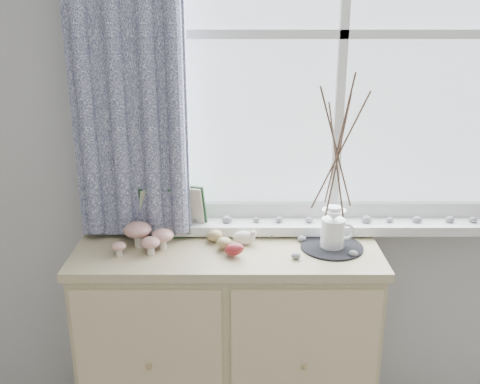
{
  "coord_description": "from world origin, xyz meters",
  "views": [
    {
      "loc": [
        -0.1,
        -0.17,
        1.74
      ],
      "look_at": [
        -0.1,
        1.7,
        1.1
      ],
      "focal_mm": 40.0,
      "sensor_mm": 36.0,
      "label": 1
    }
  ],
  "objects": [
    {
      "name": "sideboard",
      "position": [
        -0.15,
        1.75,
        0.43
      ],
      "size": [
        1.2,
        0.45,
        0.85
      ],
      "color": "#C3B388",
      "rests_on": "ground"
    },
    {
      "name": "room_shell",
      "position": [
        0.01,
        0.13,
        1.66
      ],
      "size": [
        4.04,
        4.04,
        2.62
      ],
      "color": "#B6B5B3",
      "rests_on": "ground"
    },
    {
      "name": "sideboard_pebbles",
      "position": [
        0.15,
        1.75,
        0.86
      ],
      "size": [
        0.34,
        0.23,
        0.02
      ],
      "color": "gray",
      "rests_on": "sideboard"
    },
    {
      "name": "twig_pitcher",
      "position": [
        0.26,
        1.75,
        1.25
      ],
      "size": [
        0.27,
        0.27,
        0.7
      ],
      "rotation": [
        0.0,
        0.0,
        -0.1
      ],
      "color": "white",
      "rests_on": "crocheted_doily"
    },
    {
      "name": "crocheted_doily",
      "position": [
        0.26,
        1.75,
        0.85
      ],
      "size": [
        0.25,
        0.25,
        0.01
      ],
      "primitive_type": "cylinder",
      "color": "black",
      "rests_on": "sideboard"
    },
    {
      "name": "toadstool_cluster",
      "position": [
        -0.47,
        1.74,
        0.91
      ],
      "size": [
        0.23,
        0.16,
        0.1
      ],
      "color": "silver",
      "rests_on": "sideboard"
    },
    {
      "name": "wooden_eggs",
      "position": [
        -0.16,
        1.74,
        0.88
      ],
      "size": [
        0.14,
        0.18,
        0.07
      ],
      "color": "tan",
      "rests_on": "sideboard"
    },
    {
      "name": "botanical_book",
      "position": [
        -0.39,
        1.86,
        0.96
      ],
      "size": [
        0.34,
        0.2,
        0.23
      ],
      "primitive_type": null,
      "rotation": [
        0.0,
        0.0,
        0.22
      ],
      "color": "#214525",
      "rests_on": "sideboard"
    },
    {
      "name": "songbird_figurine",
      "position": [
        -0.08,
        1.79,
        0.88
      ],
      "size": [
        0.13,
        0.07,
        0.06
      ],
      "primitive_type": null,
      "rotation": [
        0.0,
        0.0,
        -0.14
      ],
      "color": "white",
      "rests_on": "sideboard"
    }
  ]
}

